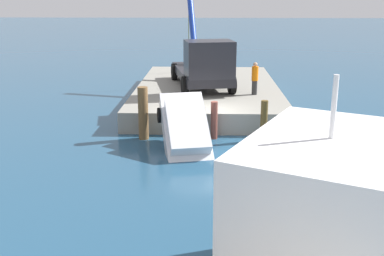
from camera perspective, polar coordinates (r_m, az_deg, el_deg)
The scene contains 8 objects.
ground at distance 21.34m, azimuth 1.84°, elevation -0.45°, with size 200.00×200.00×0.00m, color navy.
dock at distance 27.22m, azimuth 1.91°, elevation 4.28°, with size 13.47×7.97×0.99m, color gray.
crane_truck at distance 25.58m, azimuth 1.46°, elevation 7.72°, with size 8.56×3.80×5.77m.
dock_worker at distance 24.53m, azimuth 7.68°, elevation 6.04°, with size 0.34×0.34×1.69m.
salvaged_car at distance 18.51m, azimuth -0.65°, elevation -0.97°, with size 4.10×2.64×3.20m.
piling_near at distance 20.10m, azimuth -5.97°, elevation 1.80°, with size 0.43×0.43×2.29m, color brown.
piling_mid at distance 20.14m, azimuth 2.72°, elevation 0.95°, with size 0.29×0.29×1.65m, color brown.
piling_far at distance 20.01m, azimuth 8.77°, elevation 0.86°, with size 0.30×0.30×1.77m, color brown.
Camera 1 is at (20.44, 0.04, 6.12)m, focal length 43.68 mm.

